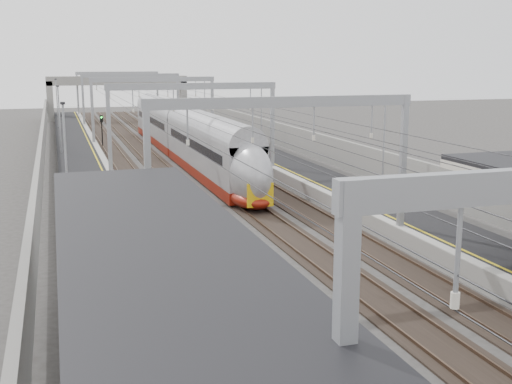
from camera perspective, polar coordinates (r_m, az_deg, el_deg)
platform_left at (r=51.55m, az=-14.90°, el=1.46°), size 4.00×120.00×1.00m
platform_right at (r=54.59m, az=2.11°, el=2.38°), size 4.00×120.00×1.00m
tracks at (r=52.56m, az=-6.14°, el=1.47°), size 11.40×140.00×0.20m
overhead_line at (r=58.34m, az=-7.58°, el=8.45°), size 13.00×140.00×6.60m
canopy_left at (r=9.88m, az=-3.98°, el=-12.86°), size 4.40×30.00×4.24m
overbridge at (r=106.32m, az=-12.17°, el=9.19°), size 22.00×2.20×6.90m
wall_left at (r=51.35m, az=-18.54°, el=2.45°), size 0.30×120.00×3.20m
wall_right at (r=55.57m, az=5.24°, el=3.65°), size 0.30×120.00×3.20m
train at (r=59.72m, az=-6.18°, el=4.60°), size 2.62×47.76×4.15m
signal_green at (r=71.72m, az=-13.55°, el=5.80°), size 0.32×0.32×3.48m
signal_red_near at (r=75.29m, az=-7.28°, el=6.29°), size 0.32×0.32×3.48m
signal_red_far at (r=78.21m, az=-6.02°, el=6.51°), size 0.32×0.32×3.48m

